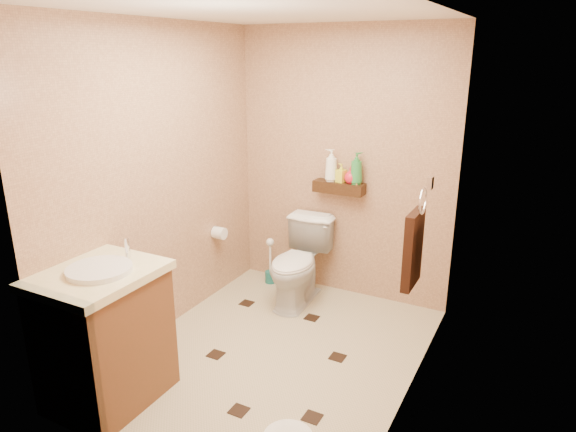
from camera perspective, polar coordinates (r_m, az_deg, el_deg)
The scene contains 18 objects.
ground at distance 4.00m, azimuth -1.39°, elevation -14.98°, with size 2.50×2.50×0.00m, color #C3AF8F.
wall_back at distance 4.60m, azimuth 6.13°, elevation 5.56°, with size 2.00×0.04×2.40m, color tan.
wall_front at distance 2.55m, azimuth -15.47°, elevation -5.13°, with size 2.00×0.04×2.40m, color tan.
wall_left at distance 4.07m, azimuth -13.95°, elevation 3.54°, with size 0.04×2.50×2.40m, color tan.
wall_right at distance 3.15m, azimuth 14.52°, elevation -0.59°, with size 0.04×2.50×2.40m, color tan.
ceiling at distance 3.37m, azimuth -1.72°, elevation 21.78°, with size 2.00×2.50×0.02m, color white.
wall_shelf at distance 4.57m, azimuth 5.68°, elevation 3.17°, with size 0.46×0.14×0.10m, color #3B2610.
floor_accents at distance 3.98m, azimuth -1.25°, elevation -15.10°, with size 1.28×1.40×0.01m.
toilet at distance 4.57m, azimuth 1.17°, elevation -5.25°, with size 0.42×0.74×0.76m, color white.
vanity at distance 3.51m, azimuth -19.68°, elevation -12.32°, with size 0.61×0.74×1.04m.
toilet_brush at distance 5.03m, azimuth -1.97°, elevation -5.70°, with size 0.11×0.11×0.46m.
towel_ring at distance 3.49m, azimuth 13.81°, elevation -3.22°, with size 0.12×0.30×0.76m.
toilet_paper at distance 4.69m, azimuth -7.64°, elevation -1.88°, with size 0.12×0.11×0.12m.
bottle_a at distance 4.55m, azimuth 4.83°, elevation 5.64°, with size 0.11×0.11×0.29m, color white.
bottle_b at distance 4.53m, azimuth 5.93°, elevation 4.78°, with size 0.07×0.08×0.17m, color yellow.
bottle_c at distance 4.50m, azimuth 7.05°, elevation 4.56°, with size 0.12×0.12×0.15m, color red.
bottle_d at distance 4.47m, azimuth 7.61°, elevation 5.28°, with size 0.11×0.11×0.28m, color #2B833B.
bottle_e at distance 4.48m, azimuth 7.60°, elevation 4.47°, with size 0.07×0.07×0.15m, color #F09C50.
Camera 1 is at (1.65, -2.93, 2.16)m, focal length 32.00 mm.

